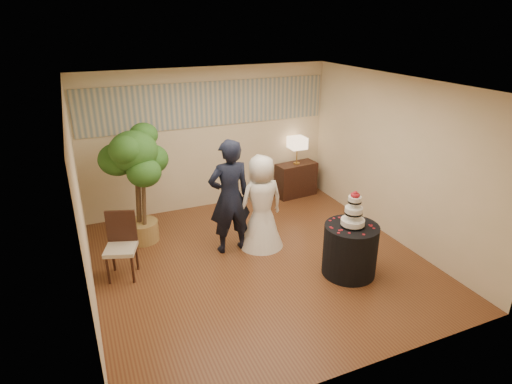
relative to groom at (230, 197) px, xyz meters
name	(u,v)px	position (x,y,z in m)	size (l,w,h in m)	color
floor	(260,262)	(0.29, -0.56, -0.96)	(5.00, 5.00, 0.00)	brown
ceiling	(261,85)	(0.29, -0.56, 1.84)	(5.00, 5.00, 0.00)	white
wall_back	(210,139)	(0.29, 1.94, 0.44)	(5.00, 0.06, 2.80)	beige
wall_front	(363,263)	(0.29, -3.06, 0.44)	(5.00, 0.06, 2.80)	beige
wall_left	(81,208)	(-2.21, -0.56, 0.44)	(0.06, 5.00, 2.80)	beige
wall_right	(395,160)	(2.79, -0.56, 0.44)	(0.06, 5.00, 2.80)	beige
mural_border	(208,104)	(0.29, 1.92, 1.14)	(4.90, 0.02, 0.85)	#A5A898
groom	(230,197)	(0.00, 0.00, 0.00)	(0.70, 0.46, 1.93)	black
bride	(261,202)	(0.53, -0.06, -0.16)	(0.79, 0.76, 1.61)	white
cake_table	(350,250)	(1.41, -1.38, -0.56)	(0.81, 0.81, 0.80)	black
wedding_cake	(354,209)	(1.41, -1.38, 0.12)	(0.36, 0.36, 0.55)	white
console	(296,179)	(2.13, 1.68, -0.60)	(0.88, 0.39, 0.73)	black
table_lamp	(297,151)	(2.13, 1.68, 0.06)	(0.33, 0.33, 0.58)	beige
ficus_tree	(137,185)	(-1.31, 0.91, 0.08)	(0.99, 0.99, 2.08)	#2C5E1F
side_chair	(121,247)	(-1.77, -0.12, -0.46)	(0.46, 0.48, 1.00)	black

